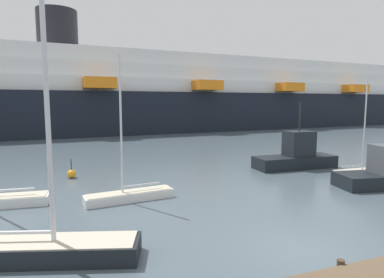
# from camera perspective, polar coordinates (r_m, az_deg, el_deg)

# --- Properties ---
(ground_plane) EXTENTS (600.00, 600.00, 0.00)m
(ground_plane) POSITION_cam_1_polar(r_m,az_deg,el_deg) (13.61, 18.35, -18.20)
(ground_plane) COLOR #4C5B66
(sailboat_1) EXTENTS (4.33, 1.08, 7.63)m
(sailboat_1) POSITION_cam_1_polar(r_m,az_deg,el_deg) (28.17, 27.24, -4.89)
(sailboat_1) COLOR navy
(sailboat_1) RESTS_ON ground_plane
(sailboat_2) EXTENTS (7.32, 3.64, 10.98)m
(sailboat_2) POSITION_cam_1_polar(r_m,az_deg,el_deg) (13.30, -25.44, -16.49)
(sailboat_2) COLOR black
(sailboat_2) RESTS_ON ground_plane
(sailboat_3) EXTENTS (5.13, 1.76, 8.17)m
(sailboat_3) POSITION_cam_1_polar(r_m,az_deg,el_deg) (19.13, -10.94, -9.37)
(sailboat_3) COLOR white
(sailboat_3) RESTS_ON ground_plane
(fishing_boat_1) EXTENTS (7.14, 2.54, 5.62)m
(fishing_boat_1) POSITION_cam_1_polar(r_m,az_deg,el_deg) (28.99, 17.83, -2.82)
(fishing_boat_1) COLOR black
(fishing_boat_1) RESTS_ON ground_plane
(channel_buoy_0) EXTENTS (0.63, 0.63, 1.42)m
(channel_buoy_0) POSITION_cam_1_polar(r_m,az_deg,el_deg) (25.68, -20.42, -5.75)
(channel_buoy_0) COLOR orange
(channel_buoy_0) RESTS_ON ground_plane
(cruise_ship) EXTENTS (133.96, 28.81, 21.14)m
(cruise_ship) POSITION_cam_1_polar(r_m,az_deg,el_deg) (67.10, -1.30, 7.51)
(cruise_ship) COLOR black
(cruise_ship) RESTS_ON ground_plane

